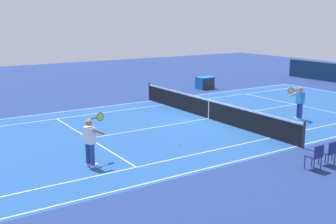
% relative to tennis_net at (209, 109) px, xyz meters
% --- Properties ---
extents(ground_plane, '(60.00, 60.00, 0.00)m').
position_rel_tennis_net_xyz_m(ground_plane, '(0.00, 0.00, -0.49)').
color(ground_plane, navy).
extents(court_slab, '(24.20, 11.40, 0.00)m').
position_rel_tennis_net_xyz_m(court_slab, '(0.00, 0.00, -0.49)').
color(court_slab, '#1E4C93').
rests_on(court_slab, ground_plane).
extents(court_line_markings, '(23.85, 11.05, 0.01)m').
position_rel_tennis_net_xyz_m(court_line_markings, '(0.00, 0.00, -0.49)').
color(court_line_markings, white).
rests_on(court_line_markings, ground_plane).
extents(tennis_net, '(0.10, 11.70, 1.08)m').
position_rel_tennis_net_xyz_m(tennis_net, '(0.00, 0.00, 0.00)').
color(tennis_net, '#2D2D33').
rests_on(tennis_net, ground_plane).
extents(tennis_player_near, '(0.97, 0.88, 1.70)m').
position_rel_tennis_net_xyz_m(tennis_player_near, '(7.63, 3.18, 0.44)').
color(tennis_player_near, navy).
rests_on(tennis_player_near, ground_plane).
extents(tennis_player_far, '(1.17, 0.74, 1.70)m').
position_rel_tennis_net_xyz_m(tennis_player_far, '(-3.61, 2.60, 0.44)').
color(tennis_player_far, navy).
rests_on(tennis_player_far, ground_plane).
extents(tennis_ball, '(0.07, 0.07, 0.07)m').
position_rel_tennis_net_xyz_m(tennis_ball, '(3.78, 2.84, -0.46)').
color(tennis_ball, '#CCE01E').
rests_on(tennis_ball, ground_plane).
extents(spectator_chair_1, '(0.44, 0.44, 0.88)m').
position_rel_tennis_net_xyz_m(spectator_chair_1, '(0.87, 7.57, 0.03)').
color(spectator_chair_1, '#38383D').
rests_on(spectator_chair_1, ground_plane).
extents(spectator_chair_2, '(0.44, 0.44, 0.88)m').
position_rel_tennis_net_xyz_m(spectator_chair_2, '(1.60, 7.57, 0.03)').
color(spectator_chair_2, '#38383D').
rests_on(spectator_chair_2, ground_plane).
extents(equipment_cart_tarped, '(1.25, 0.84, 0.85)m').
position_rel_tennis_net_xyz_m(equipment_cart_tarped, '(-5.46, -7.23, -0.05)').
color(equipment_cart_tarped, '#2D2D33').
rests_on(equipment_cart_tarped, ground_plane).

